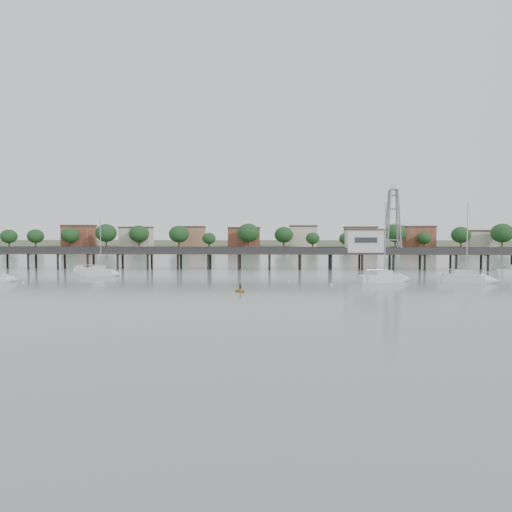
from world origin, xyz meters
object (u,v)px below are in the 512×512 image
(yellow_dinghy, at_px, (240,292))
(lattice_tower, at_px, (393,221))
(sailboat_b, at_px, (104,273))
(sailboat_d, at_px, (473,279))
(sailboat_c, at_px, (390,278))
(white_tender, at_px, (83,269))
(pier, at_px, (254,253))

(yellow_dinghy, bearing_deg, lattice_tower, 22.82)
(sailboat_b, xyz_separation_m, sailboat_d, (67.45, -9.57, -0.02))
(sailboat_b, xyz_separation_m, yellow_dinghy, (28.36, -23.54, -0.65))
(lattice_tower, distance_m, yellow_dinghy, 53.72)
(sailboat_b, height_order, sailboat_c, sailboat_c)
(sailboat_d, bearing_deg, sailboat_b, -169.15)
(sailboat_b, distance_m, sailboat_d, 68.13)
(sailboat_b, relative_size, white_tender, 2.98)
(lattice_tower, height_order, white_tender, lattice_tower)
(pier, distance_m, lattice_tower, 32.34)
(white_tender, bearing_deg, sailboat_d, -11.97)
(lattice_tower, distance_m, white_tender, 69.84)
(pier, relative_size, sailboat_d, 10.17)
(sailboat_b, height_order, yellow_dinghy, sailboat_b)
(sailboat_b, bearing_deg, white_tender, 123.91)
(pier, bearing_deg, yellow_dinghy, -90.49)
(sailboat_b, distance_m, white_tender, 13.35)
(sailboat_c, bearing_deg, sailboat_b, 152.58)
(sailboat_b, bearing_deg, sailboat_d, -12.91)
(white_tender, bearing_deg, sailboat_b, -48.46)
(lattice_tower, bearing_deg, sailboat_c, -103.91)
(pier, distance_m, sailboat_c, 36.85)
(pier, relative_size, lattice_tower, 9.68)
(sailboat_b, relative_size, sailboat_d, 0.79)
(lattice_tower, relative_size, sailboat_c, 1.05)
(lattice_tower, relative_size, sailboat_d, 1.05)
(sailboat_d, xyz_separation_m, sailboat_c, (-13.94, 0.75, -0.00))
(pier, xyz_separation_m, lattice_tower, (31.50, 0.00, 7.31))
(lattice_tower, bearing_deg, pier, -180.00)
(white_tender, bearing_deg, sailboat_c, -14.47)
(lattice_tower, bearing_deg, sailboat_d, -75.43)
(sailboat_d, relative_size, yellow_dinghy, 6.20)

